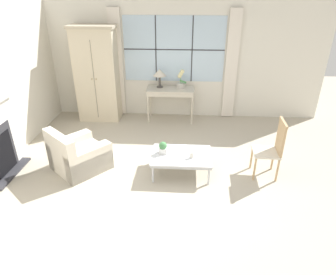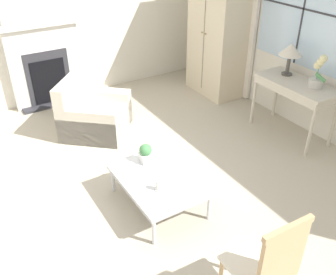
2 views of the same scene
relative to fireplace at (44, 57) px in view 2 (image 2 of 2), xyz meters
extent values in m
plane|color=#B2A893|center=(2.91, -0.05, -0.78)|extent=(14.00, 14.00, 0.00)
cube|color=silver|center=(2.91, 2.98, 0.62)|extent=(7.20, 0.06, 2.80)
cube|color=silver|center=(2.91, 2.95, 0.88)|extent=(2.39, 0.01, 1.51)
cube|color=#2D2D33|center=(2.48, 2.94, 0.88)|extent=(0.02, 0.02, 1.51)
cube|color=#2D2D33|center=(2.91, 2.94, 0.88)|extent=(2.39, 0.02, 0.02)
cube|color=silver|center=(1.53, 2.90, 0.52)|extent=(0.29, 0.06, 2.57)
cube|color=silver|center=(-0.12, 0.55, 0.62)|extent=(0.06, 7.20, 2.80)
cube|color=#2D2D33|center=(0.08, 0.00, -0.76)|extent=(0.34, 1.02, 0.04)
cube|color=silver|center=(0.00, 0.00, -0.14)|extent=(0.18, 1.13, 1.29)
cube|color=silver|center=(0.03, 0.00, 0.52)|extent=(0.24, 1.21, 0.04)
cube|color=black|center=(0.10, 0.00, -0.37)|extent=(0.02, 0.54, 0.71)
cube|color=#2D2D33|center=(0.09, 0.00, -0.31)|extent=(0.01, 0.70, 0.87)
cube|color=beige|center=(1.10, 2.62, 0.31)|extent=(0.97, 0.56, 2.18)
cube|color=gray|center=(1.10, 2.34, 0.26)|extent=(0.01, 0.01, 1.83)
sphere|color=#997F4C|center=(1.05, 2.33, 0.31)|extent=(0.03, 0.03, 0.03)
sphere|color=#997F4C|center=(1.15, 2.33, 0.31)|extent=(0.03, 0.03, 0.03)
cube|color=beige|center=(2.85, 2.62, 0.01)|extent=(1.14, 0.54, 0.03)
cube|color=beige|center=(2.85, 2.62, -0.06)|extent=(1.09, 0.52, 0.10)
cylinder|color=beige|center=(2.32, 2.39, -0.40)|extent=(0.04, 0.04, 0.78)
cylinder|color=beige|center=(3.38, 2.39, -0.40)|extent=(0.04, 0.04, 0.78)
cylinder|color=beige|center=(2.32, 2.85, -0.40)|extent=(0.04, 0.04, 0.78)
cylinder|color=beige|center=(3.38, 2.85, -0.40)|extent=(0.04, 0.04, 0.78)
cylinder|color=#4C4742|center=(2.58, 2.70, 0.04)|extent=(0.15, 0.15, 0.02)
cylinder|color=#4C4742|center=(2.58, 2.70, 0.18)|extent=(0.05, 0.05, 0.26)
cone|color=beige|center=(2.58, 2.70, 0.39)|extent=(0.32, 0.32, 0.16)
cylinder|color=#BCB7AD|center=(3.09, 2.68, 0.08)|extent=(0.18, 0.18, 0.12)
cylinder|color=#47844C|center=(3.09, 2.68, 0.30)|extent=(0.01, 0.01, 0.31)
cube|color=#47844C|center=(3.15, 2.68, 0.18)|extent=(0.17, 0.02, 0.10)
sphere|color=beige|center=(3.06, 2.69, 0.31)|extent=(0.10, 0.10, 0.10)
sphere|color=beige|center=(3.09, 2.69, 0.37)|extent=(0.10, 0.10, 0.10)
sphere|color=beige|center=(3.12, 2.69, 0.43)|extent=(0.10, 0.10, 0.10)
cube|color=beige|center=(1.34, 0.28, -0.59)|extent=(1.19, 1.19, 0.38)
cube|color=beige|center=(1.11, 0.02, -0.19)|extent=(0.74, 0.68, 0.42)
cube|color=beige|center=(1.10, 0.50, -0.52)|extent=(0.71, 0.77, 0.52)
cube|color=beige|center=(1.58, 0.07, -0.52)|extent=(0.71, 0.77, 0.52)
cube|color=beige|center=(4.64, 0.28, -0.33)|extent=(0.46, 0.46, 0.03)
cube|color=tan|center=(4.84, 0.28, -0.04)|extent=(0.05, 0.41, 0.53)
cube|color=tan|center=(4.84, 0.28, 0.24)|extent=(0.06, 0.43, 0.05)
cylinder|color=tan|center=(4.46, 0.48, -0.56)|extent=(0.04, 0.04, 0.44)
cube|color=silver|center=(3.18, 0.25, -0.43)|extent=(1.05, 0.76, 0.03)
cube|color=#B1B3B8|center=(3.18, 0.25, -0.46)|extent=(1.03, 0.74, 0.04)
cylinder|color=silver|center=(2.71, -0.08, -0.61)|extent=(0.04, 0.04, 0.35)
cylinder|color=silver|center=(3.66, -0.08, -0.61)|extent=(0.04, 0.04, 0.35)
cylinder|color=silver|center=(2.71, 0.58, -0.61)|extent=(0.04, 0.04, 0.35)
cylinder|color=silver|center=(3.66, 0.58, -0.61)|extent=(0.04, 0.04, 0.35)
cube|color=white|center=(2.86, 0.28, -0.36)|extent=(0.13, 0.13, 0.11)
sphere|color=#47844C|center=(2.86, 0.28, -0.26)|extent=(0.14, 0.14, 0.14)
cylinder|color=silver|center=(3.36, 0.15, -0.41)|extent=(0.09, 0.09, 0.01)
cylinder|color=silver|center=(3.36, 0.15, -0.35)|extent=(0.06, 0.06, 0.10)
cylinder|color=black|center=(3.36, 0.15, -0.30)|extent=(0.00, 0.00, 0.01)
camera|label=1|loc=(3.24, -4.30, 2.26)|focal=32.00mm
camera|label=2|loc=(5.93, -1.32, 2.02)|focal=40.00mm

